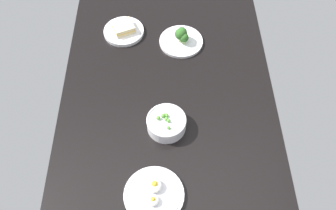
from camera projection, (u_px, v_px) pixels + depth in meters
The scene contains 5 objects.
dining_table at pixel (168, 111), 141.01cm from camera, with size 158.28×83.00×4.00cm, color black.
plate_broccoli at pixel (181, 39), 156.74cm from camera, with size 18.79×18.79×7.87cm.
plate_sandwich at pixel (124, 30), 160.79cm from camera, with size 17.67×17.67×4.79cm.
bowl_peas at pixel (166, 123), 132.19cm from camera, with size 14.44×14.44×6.52cm.
plate_eggs at pixel (154, 194), 118.94cm from camera, with size 19.87×19.87×5.05cm.
Camera 1 is at (-77.76, 1.04, 119.65)cm, focal length 39.14 mm.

